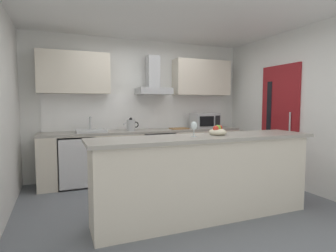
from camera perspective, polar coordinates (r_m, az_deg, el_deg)
The scene contains 18 objects.
ground at distance 4.05m, azimuth 1.77°, elevation -15.59°, with size 5.21×4.46×0.02m, color slate.
ceiling at distance 3.99m, azimuth 1.87°, elevation 22.44°, with size 5.21×4.46×0.02m, color white.
wall_back at distance 5.49m, azimuth -5.70°, elevation 3.69°, with size 5.21×0.12×2.60m, color white.
wall_right at distance 5.07m, azimuth 24.88°, elevation 3.20°, with size 0.12×4.46×2.60m, color white.
backsplash_tile at distance 5.42m, azimuth -5.48°, elevation 2.94°, with size 3.58×0.02×0.66m, color white.
counter_back at distance 5.21m, azimuth -4.46°, elevation -5.76°, with size 3.70×0.60×0.90m.
counter_island at distance 3.44m, azimuth 7.57°, elevation -10.29°, with size 2.78×0.64×1.01m.
upper_cabinets at distance 5.29m, azimuth -5.05°, elevation 10.27°, with size 3.65×0.32×0.70m.
side_door at distance 5.24m, azimuth 21.86°, elevation 0.34°, with size 0.08×0.85×2.05m.
oven at distance 5.24m, azimuth -2.51°, elevation -5.58°, with size 0.60×0.62×0.80m.
refrigerator at distance 4.97m, azimuth -18.38°, elevation -6.80°, with size 0.58×0.60×0.85m.
microwave at distance 5.56m, azimuth 7.58°, elevation 1.11°, with size 0.50×0.38×0.30m.
sink at distance 4.93m, azimuth -15.49°, elevation -0.90°, with size 0.50×0.40×0.26m.
kettle at distance 5.00m, azimuth -7.62°, elevation 0.19°, with size 0.29×0.15×0.24m.
range_hood at distance 5.29m, azimuth -3.03°, elevation 8.95°, with size 0.62×0.45×0.72m.
wine_glass at distance 3.23m, azimuth 5.35°, elevation -0.04°, with size 0.08×0.08×0.18m.
fruit_bowl at distance 3.45m, azimuth 10.17°, elevation -1.08°, with size 0.22×0.22×0.13m.
chopping_board at distance 5.33m, azimuth 2.31°, elevation -0.51°, with size 0.34×0.22×0.02m, color #9E7247.
Camera 1 is at (-1.52, -3.48, 1.39)m, focal length 29.69 mm.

